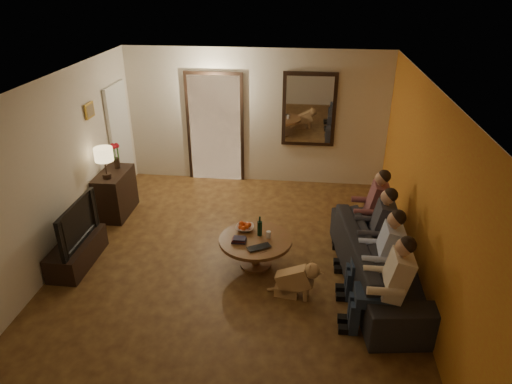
# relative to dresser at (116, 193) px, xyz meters

# --- Properties ---
(floor) EXTENTS (5.00, 6.00, 0.01)m
(floor) POSITION_rel_dresser_xyz_m (2.25, -1.32, -0.39)
(floor) COLOR #452512
(floor) RESTS_ON ground
(ceiling) EXTENTS (5.00, 6.00, 0.01)m
(ceiling) POSITION_rel_dresser_xyz_m (2.25, -1.32, 2.21)
(ceiling) COLOR white
(ceiling) RESTS_ON back_wall
(back_wall) EXTENTS (5.00, 0.02, 2.60)m
(back_wall) POSITION_rel_dresser_xyz_m (2.25, 1.68, 0.91)
(back_wall) COLOR beige
(back_wall) RESTS_ON floor
(front_wall) EXTENTS (5.00, 0.02, 2.60)m
(front_wall) POSITION_rel_dresser_xyz_m (2.25, -4.32, 0.91)
(front_wall) COLOR beige
(front_wall) RESTS_ON floor
(left_wall) EXTENTS (0.02, 6.00, 2.60)m
(left_wall) POSITION_rel_dresser_xyz_m (-0.25, -1.32, 0.91)
(left_wall) COLOR beige
(left_wall) RESTS_ON floor
(right_wall) EXTENTS (0.02, 6.00, 2.60)m
(right_wall) POSITION_rel_dresser_xyz_m (4.75, -1.32, 0.91)
(right_wall) COLOR beige
(right_wall) RESTS_ON floor
(orange_accent) EXTENTS (0.01, 6.00, 2.60)m
(orange_accent) POSITION_rel_dresser_xyz_m (4.74, -1.32, 0.91)
(orange_accent) COLOR #CC6222
(orange_accent) RESTS_ON right_wall
(kitchen_doorway) EXTENTS (1.00, 0.06, 2.10)m
(kitchen_doorway) POSITION_rel_dresser_xyz_m (1.45, 1.66, 0.66)
(kitchen_doorway) COLOR #FFE0A5
(kitchen_doorway) RESTS_ON floor
(door_trim) EXTENTS (1.12, 0.04, 2.22)m
(door_trim) POSITION_rel_dresser_xyz_m (1.45, 1.65, 0.66)
(door_trim) COLOR black
(door_trim) RESTS_ON floor
(fridge_glimpse) EXTENTS (0.45, 0.03, 1.70)m
(fridge_glimpse) POSITION_rel_dresser_xyz_m (1.70, 1.67, 0.51)
(fridge_glimpse) COLOR silver
(fridge_glimpse) RESTS_ON floor
(mirror_frame) EXTENTS (1.00, 0.05, 1.40)m
(mirror_frame) POSITION_rel_dresser_xyz_m (3.25, 1.64, 1.11)
(mirror_frame) COLOR black
(mirror_frame) RESTS_ON back_wall
(mirror_glass) EXTENTS (0.86, 0.02, 1.26)m
(mirror_glass) POSITION_rel_dresser_xyz_m (3.25, 1.61, 1.11)
(mirror_glass) COLOR white
(mirror_glass) RESTS_ON back_wall
(white_door) EXTENTS (0.06, 0.85, 2.04)m
(white_door) POSITION_rel_dresser_xyz_m (-0.21, 0.98, 0.63)
(white_door) COLOR white
(white_door) RESTS_ON floor
(framed_art) EXTENTS (0.03, 0.28, 0.24)m
(framed_art) POSITION_rel_dresser_xyz_m (-0.22, -0.02, 1.46)
(framed_art) COLOR #B28C33
(framed_art) RESTS_ON left_wall
(art_canvas) EXTENTS (0.01, 0.22, 0.18)m
(art_canvas) POSITION_rel_dresser_xyz_m (-0.21, -0.02, 1.46)
(art_canvas) COLOR brown
(art_canvas) RESTS_ON left_wall
(dresser) EXTENTS (0.45, 0.87, 0.78)m
(dresser) POSITION_rel_dresser_xyz_m (0.00, 0.00, 0.00)
(dresser) COLOR black
(dresser) RESTS_ON floor
(table_lamp) EXTENTS (0.30, 0.30, 0.54)m
(table_lamp) POSITION_rel_dresser_xyz_m (0.00, -0.22, 0.66)
(table_lamp) COLOR beige
(table_lamp) RESTS_ON dresser
(flower_vase) EXTENTS (0.14, 0.14, 0.44)m
(flower_vase) POSITION_rel_dresser_xyz_m (0.00, 0.22, 0.61)
(flower_vase) COLOR red
(flower_vase) RESTS_ON dresser
(tv_stand) EXTENTS (0.45, 1.09, 0.36)m
(tv_stand) POSITION_rel_dresser_xyz_m (0.00, -1.52, -0.21)
(tv_stand) COLOR black
(tv_stand) RESTS_ON floor
(tv) EXTENTS (1.08, 0.14, 0.62)m
(tv) POSITION_rel_dresser_xyz_m (0.00, -1.52, 0.29)
(tv) COLOR black
(tv) RESTS_ON tv_stand
(sofa) EXTENTS (2.64, 1.32, 0.74)m
(sofa) POSITION_rel_dresser_xyz_m (4.33, -1.53, -0.02)
(sofa) COLOR black
(sofa) RESTS_ON floor
(person_a) EXTENTS (0.60, 0.40, 1.20)m
(person_a) POSITION_rel_dresser_xyz_m (4.23, -2.43, 0.21)
(person_a) COLOR tan
(person_a) RESTS_ON sofa
(person_b) EXTENTS (0.60, 0.40, 1.20)m
(person_b) POSITION_rel_dresser_xyz_m (4.23, -1.83, 0.21)
(person_b) COLOR tan
(person_b) RESTS_ON sofa
(person_c) EXTENTS (0.60, 0.40, 1.20)m
(person_c) POSITION_rel_dresser_xyz_m (4.23, -1.23, 0.21)
(person_c) COLOR tan
(person_c) RESTS_ON sofa
(person_d) EXTENTS (0.60, 0.40, 1.20)m
(person_d) POSITION_rel_dresser_xyz_m (4.23, -0.63, 0.21)
(person_d) COLOR tan
(person_d) RESTS_ON sofa
(dog) EXTENTS (0.59, 0.32, 0.56)m
(dog) POSITION_rel_dresser_xyz_m (3.15, -1.92, -0.11)
(dog) COLOR tan
(dog) RESTS_ON floor
(coffee_table) EXTENTS (1.05, 1.05, 0.45)m
(coffee_table) POSITION_rel_dresser_xyz_m (2.57, -1.29, -0.16)
(coffee_table) COLOR brown
(coffee_table) RESTS_ON floor
(bowl) EXTENTS (0.26, 0.26, 0.06)m
(bowl) POSITION_rel_dresser_xyz_m (2.39, -1.07, 0.09)
(bowl) COLOR white
(bowl) RESTS_ON coffee_table
(oranges) EXTENTS (0.20, 0.20, 0.08)m
(oranges) POSITION_rel_dresser_xyz_m (2.39, -1.07, 0.16)
(oranges) COLOR #DD4512
(oranges) RESTS_ON bowl
(wine_bottle) EXTENTS (0.07, 0.07, 0.31)m
(wine_bottle) POSITION_rel_dresser_xyz_m (2.62, -1.19, 0.22)
(wine_bottle) COLOR black
(wine_bottle) RESTS_ON coffee_table
(wine_glass) EXTENTS (0.06, 0.06, 0.10)m
(wine_glass) POSITION_rel_dresser_xyz_m (2.75, -1.24, 0.11)
(wine_glass) COLOR silver
(wine_glass) RESTS_ON coffee_table
(book_stack) EXTENTS (0.20, 0.15, 0.07)m
(book_stack) POSITION_rel_dresser_xyz_m (2.35, -1.39, 0.10)
(book_stack) COLOR black
(book_stack) RESTS_ON coffee_table
(laptop) EXTENTS (0.39, 0.35, 0.03)m
(laptop) POSITION_rel_dresser_xyz_m (2.67, -1.57, 0.07)
(laptop) COLOR black
(laptop) RESTS_ON coffee_table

